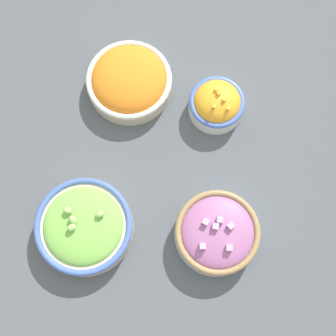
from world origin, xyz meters
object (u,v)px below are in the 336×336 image
Objects in this scene: bowl_lettuce at (84,227)px; bowl_carrots at (129,81)px; bowl_squash at (217,104)px; bowl_red_onion at (217,233)px.

bowl_carrots is (0.31, 0.00, -0.00)m from bowl_lettuce.
bowl_carrots is (0.00, 0.19, -0.00)m from bowl_squash.
bowl_carrots is at bearing 0.50° from bowl_lettuce.
bowl_lettuce is (-0.31, 0.18, -0.00)m from bowl_squash.
bowl_squash is 0.19m from bowl_carrots.
bowl_squash is 0.26m from bowl_red_onion.
bowl_red_onion reaches higher than bowl_carrots.
bowl_squash reaches higher than bowl_lettuce.
bowl_lettuce is at bearing 149.29° from bowl_squash.
bowl_squash is at bearing -90.78° from bowl_carrots.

